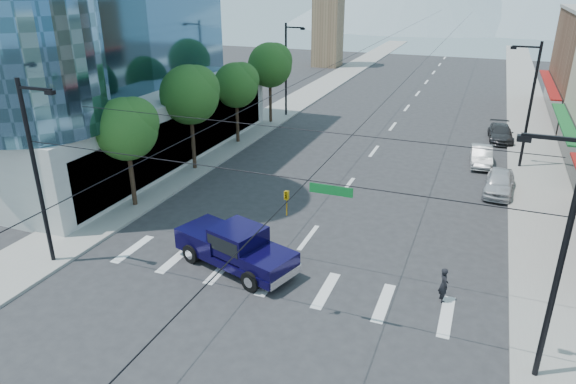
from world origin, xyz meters
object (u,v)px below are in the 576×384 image
at_px(parked_car_mid, 481,156).
at_px(pickup_truck, 235,246).
at_px(parked_car_near, 499,183).
at_px(pedestrian, 444,285).
at_px(parked_car_far, 501,133).

bearing_deg(parked_car_mid, pickup_truck, -122.13).
xyz_separation_m(parked_car_near, parked_car_mid, (-1.31, 5.40, -0.06)).
bearing_deg(pedestrian, parked_car_mid, -26.47).
relative_size(pedestrian, parked_car_near, 0.36).
height_order(parked_car_near, parked_car_mid, parked_car_near).
bearing_deg(parked_car_near, pickup_truck, -125.66).
bearing_deg(pedestrian, parked_car_far, -28.67).
xyz_separation_m(pickup_truck, parked_car_near, (11.71, 14.36, -0.37)).
xyz_separation_m(pickup_truck, parked_car_mid, (10.40, 19.76, -0.43)).
distance_m(parked_car_near, parked_car_mid, 5.56).
relative_size(parked_car_mid, parked_car_far, 0.90).
height_order(pickup_truck, parked_car_far, pickup_truck).
bearing_deg(pickup_truck, parked_car_far, 84.10).
bearing_deg(parked_car_mid, parked_car_far, 75.20).
relative_size(parked_car_near, parked_car_mid, 1.05).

